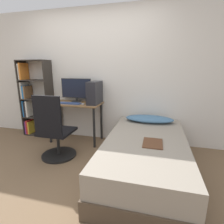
{
  "coord_description": "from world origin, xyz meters",
  "views": [
    {
      "loc": [
        1.19,
        -1.75,
        1.42
      ],
      "look_at": [
        0.52,
        0.81,
        0.75
      ],
      "focal_mm": 28.0,
      "sensor_mm": 36.0,
      "label": 1
    }
  ],
  "objects": [
    {
      "name": "pillow",
      "position": [
        1.08,
        1.25,
        0.55
      ],
      "size": [
        0.82,
        0.36,
        0.11
      ],
      "color": "teal",
      "rests_on": "bed"
    },
    {
      "name": "keyboard",
      "position": [
        -0.38,
        1.14,
        0.78
      ],
      "size": [
        0.43,
        0.13,
        0.02
      ],
      "color": "#33477A",
      "rests_on": "desk"
    },
    {
      "name": "office_chair",
      "position": [
        -0.33,
        0.52,
        0.39
      ],
      "size": [
        0.56,
        0.56,
        1.04
      ],
      "color": "black",
      "rests_on": "ground_plane"
    },
    {
      "name": "pc_tower",
      "position": [
        0.07,
        1.28,
        0.97
      ],
      "size": [
        0.18,
        0.43,
        0.41
      ],
      "color": "#232328",
      "rests_on": "desk"
    },
    {
      "name": "bed",
      "position": [
        1.08,
        0.49,
        0.25
      ],
      "size": [
        1.08,
        2.03,
        0.5
      ],
      "color": "#4C3D2D",
      "rests_on": "ground_plane"
    },
    {
      "name": "desk",
      "position": [
        -0.32,
        1.25,
        0.63
      ],
      "size": [
        1.01,
        0.52,
        0.77
      ],
      "color": "brown",
      "rests_on": "ground_plane"
    },
    {
      "name": "monitor",
      "position": [
        -0.35,
        1.39,
        1.01
      ],
      "size": [
        0.62,
        0.21,
        0.45
      ],
      "color": "black",
      "rests_on": "desk"
    },
    {
      "name": "magazine",
      "position": [
        1.17,
        0.34,
        0.5
      ],
      "size": [
        0.24,
        0.32,
        0.01
      ],
      "color": "#56331E",
      "rests_on": "bed"
    },
    {
      "name": "ground_plane",
      "position": [
        0.0,
        0.0,
        0.0
      ],
      "size": [
        14.0,
        14.0,
        0.0
      ],
      "primitive_type": "plane",
      "color": "brown"
    },
    {
      "name": "mouse",
      "position": [
        -0.11,
        1.14,
        0.78
      ],
      "size": [
        0.06,
        0.09,
        0.02
      ],
      "color": "silver",
      "rests_on": "desk"
    },
    {
      "name": "bookshelf",
      "position": [
        -1.36,
        1.36,
        0.75
      ],
      "size": [
        0.64,
        0.3,
        1.57
      ],
      "color": "#2D2823",
      "rests_on": "ground_plane"
    },
    {
      "name": "wall_back",
      "position": [
        0.0,
        1.54,
        1.25
      ],
      "size": [
        8.0,
        0.05,
        2.5
      ],
      "color": "silver",
      "rests_on": "ground_plane"
    }
  ]
}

